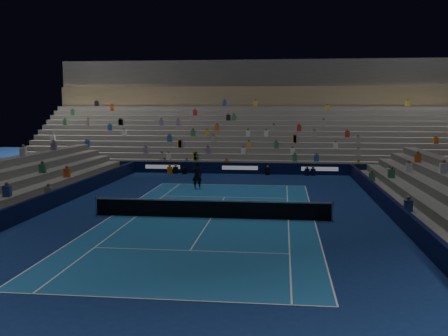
% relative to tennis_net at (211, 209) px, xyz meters
% --- Properties ---
extents(ground, '(90.00, 90.00, 0.00)m').
position_rel_tennis_net_xyz_m(ground, '(0.00, 0.00, -0.50)').
color(ground, navy).
rests_on(ground, ground).
extents(court_surface, '(10.97, 23.77, 0.01)m').
position_rel_tennis_net_xyz_m(court_surface, '(0.00, 0.00, -0.50)').
color(court_surface, '#1B5A97').
rests_on(court_surface, ground).
extents(sponsor_barrier_far, '(44.00, 0.25, 1.00)m').
position_rel_tennis_net_xyz_m(sponsor_barrier_far, '(0.00, 18.50, -0.00)').
color(sponsor_barrier_far, black).
rests_on(sponsor_barrier_far, ground).
extents(sponsor_barrier_east, '(0.25, 37.00, 1.00)m').
position_rel_tennis_net_xyz_m(sponsor_barrier_east, '(9.70, 0.00, -0.00)').
color(sponsor_barrier_east, black).
rests_on(sponsor_barrier_east, ground).
extents(sponsor_barrier_west, '(0.25, 37.00, 1.00)m').
position_rel_tennis_net_xyz_m(sponsor_barrier_west, '(-9.70, 0.00, -0.00)').
color(sponsor_barrier_west, black).
rests_on(sponsor_barrier_west, ground).
extents(grandstand_main, '(44.00, 15.20, 11.20)m').
position_rel_tennis_net_xyz_m(grandstand_main, '(0.00, 27.90, 2.87)').
color(grandstand_main, gray).
rests_on(grandstand_main, ground).
extents(tennis_net, '(12.90, 0.10, 1.10)m').
position_rel_tennis_net_xyz_m(tennis_net, '(0.00, 0.00, 0.00)').
color(tennis_net, '#B2B2B7').
rests_on(tennis_net, ground).
extents(tennis_player, '(0.87, 0.74, 2.03)m').
position_rel_tennis_net_xyz_m(tennis_player, '(-2.38, 9.53, 0.51)').
color(tennis_player, black).
rests_on(tennis_player, ground).
extents(broadcast_camera, '(0.54, 0.93, 0.57)m').
position_rel_tennis_net_xyz_m(broadcast_camera, '(-4.94, 17.94, -0.21)').
color(broadcast_camera, black).
rests_on(broadcast_camera, ground).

